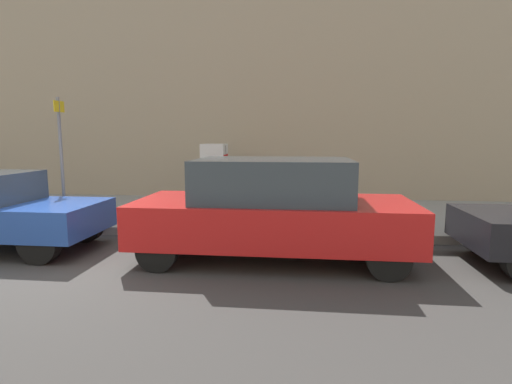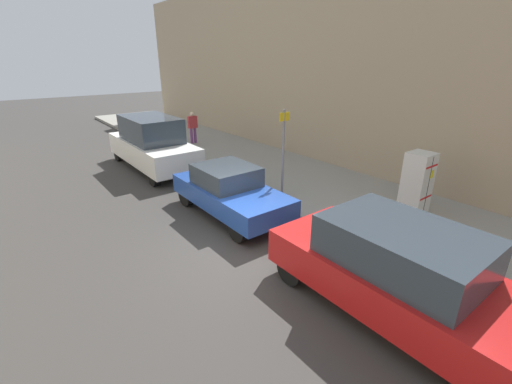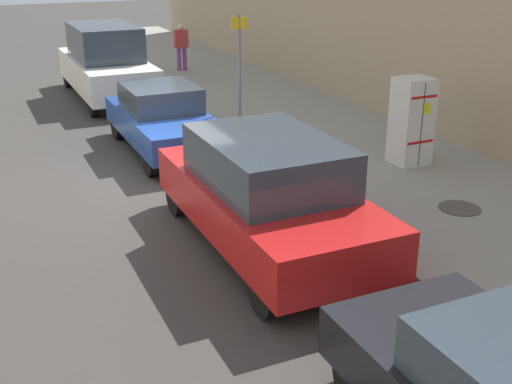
{
  "view_description": "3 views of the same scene",
  "coord_description": "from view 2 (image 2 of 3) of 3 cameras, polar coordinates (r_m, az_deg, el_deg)",
  "views": [
    {
      "loc": [
        5.91,
        4.0,
        2.08
      ],
      "look_at": [
        -2.68,
        3.01,
        0.89
      ],
      "focal_mm": 28.0,
      "sensor_mm": 36.0,
      "label": 1
    },
    {
      "loc": [
        4.25,
        5.98,
        4.32
      ],
      "look_at": [
        -0.81,
        -0.57,
        1.05
      ],
      "focal_mm": 24.0,
      "sensor_mm": 36.0,
      "label": 2
    },
    {
      "loc": [
        3.09,
        11.53,
        4.37
      ],
      "look_at": [
        -0.71,
        3.22,
        0.78
      ],
      "focal_mm": 45.0,
      "sensor_mm": 36.0,
      "label": 3
    }
  ],
  "objects": [
    {
      "name": "parked_suv_red",
      "position": [
        6.55,
        22.61,
        -12.01
      ],
      "size": [
        1.97,
        4.65,
        1.72
      ],
      "color": "red",
      "rests_on": "ground"
    },
    {
      "name": "sidewalk_slab",
      "position": [
        11.26,
        16.02,
        -1.39
      ],
      "size": [
        4.57,
        44.0,
        0.18
      ],
      "primitive_type": "cube",
      "color": "gray",
      "rests_on": "ground"
    },
    {
      "name": "pedestrian_walking_far",
      "position": [
        17.98,
        -10.5,
        10.84
      ],
      "size": [
        0.46,
        0.22,
        1.58
      ],
      "rotation": [
        0.0,
        0.0,
        3.02
      ],
      "color": "#7A3D7F",
      "rests_on": "sidewalk_slab"
    },
    {
      "name": "discarded_refrigerator",
      "position": [
        10.6,
        25.24,
        1.42
      ],
      "size": [
        0.68,
        0.65,
        1.73
      ],
      "color": "silver",
      "rests_on": "sidewalk_slab"
    },
    {
      "name": "parked_van_white",
      "position": [
        14.66,
        -16.91,
        7.74
      ],
      "size": [
        1.93,
        5.19,
        2.12
      ],
      "color": "silver",
      "rests_on": "ground"
    },
    {
      "name": "parked_hatchback_blue",
      "position": [
        9.88,
        -4.43,
        0.22
      ],
      "size": [
        1.7,
        4.0,
        1.44
      ],
      "color": "#23479E",
      "rests_on": "ground"
    },
    {
      "name": "building_facade_near",
      "position": [
        13.21,
        26.68,
        17.49
      ],
      "size": [
        1.88,
        39.6,
        7.74
      ],
      "primitive_type": "cube",
      "color": "tan",
      "rests_on": "ground"
    },
    {
      "name": "street_sign_post",
      "position": [
        10.18,
        4.56,
        6.7
      ],
      "size": [
        0.36,
        0.07,
        2.77
      ],
      "color": "slate",
      "rests_on": "sidewalk_slab"
    },
    {
      "name": "ground_plane",
      "position": [
        8.51,
        -2.02,
        -8.94
      ],
      "size": [
        80.0,
        80.0,
        0.0
      ],
      "primitive_type": "plane",
      "color": "#383533"
    },
    {
      "name": "manhole_cover",
      "position": [
        9.58,
        34.67,
        -8.19
      ],
      "size": [
        0.7,
        0.7,
        0.02
      ],
      "primitive_type": "cylinder",
      "color": "#47443F",
      "rests_on": "sidewalk_slab"
    }
  ]
}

